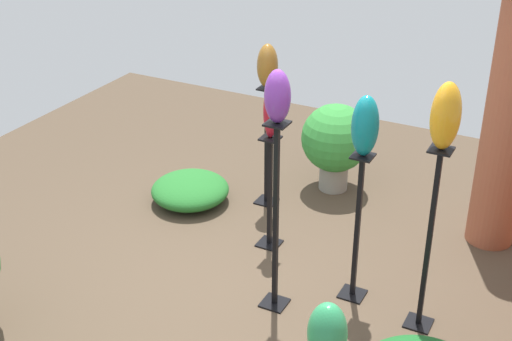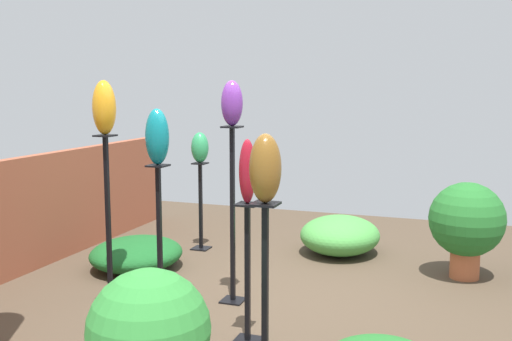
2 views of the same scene
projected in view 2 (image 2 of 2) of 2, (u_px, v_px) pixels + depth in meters
ground_plane at (271, 305)px, 5.29m from camera, size 8.00×8.00×0.00m
brick_wall_back at (20, 216)px, 6.11m from camera, size 5.60×0.12×1.20m
pedestal_teal at (160, 244)px, 5.10m from camera, size 0.20×0.20×1.27m
pedestal_bronze at (265, 308)px, 3.70m from camera, size 0.20×0.20×1.22m
pedestal_ruby at (248, 280)px, 4.47m from camera, size 0.20×0.20×1.07m
pedestal_amber at (108, 224)px, 5.39m from camera, size 0.20×0.20×1.49m
pedestal_violet at (233, 222)px, 5.28m from camera, size 0.20×0.20×1.58m
pedestal_jade at (201, 210)px, 7.05m from camera, size 0.20×0.20×1.03m
art_vase_teal at (157, 137)px, 4.98m from camera, size 0.19×0.20×0.47m
art_vase_bronze at (265, 168)px, 3.58m from camera, size 0.20×0.19×0.42m
art_vase_ruby at (247, 171)px, 4.35m from camera, size 0.13×0.12×0.47m
art_vase_amber at (104, 108)px, 5.24m from camera, size 0.22×0.20×0.48m
art_vase_violet at (232, 103)px, 5.14m from camera, size 0.17×0.19×0.39m
art_vase_jade at (200, 148)px, 6.95m from camera, size 0.19×0.20×0.35m
potted_plant_front_right at (467, 222)px, 5.96m from camera, size 0.75×0.75×0.98m
potted_plant_mid_right at (149, 336)px, 3.32m from camera, size 0.70×0.70×0.92m
foliage_bed_east at (136, 254)px, 6.33m from camera, size 1.04×0.95×0.32m
foliage_bed_center at (340, 235)px, 6.90m from camera, size 1.02×0.91×0.43m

